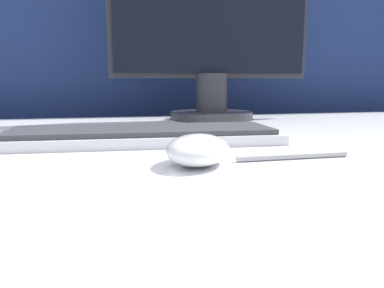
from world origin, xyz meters
TOP-DOWN VIEW (x-y plane):
  - partition_panel at (0.00, 0.61)m, footprint 5.00×0.03m
  - computer_mouse_near at (-0.01, -0.17)m, footprint 0.11×0.12m
  - keyboard at (-0.06, 0.01)m, footprint 0.44×0.17m
  - monitor at (0.16, 0.36)m, footprint 0.52×0.21m
  - pen at (0.11, -0.17)m, footprint 0.15×0.01m

SIDE VIEW (x-z plane):
  - partition_panel at x=0.00m, z-range 0.00..1.35m
  - pen at x=0.11m, z-range 0.75..0.76m
  - keyboard at x=-0.06m, z-range 0.75..0.77m
  - computer_mouse_near at x=-0.01m, z-range 0.75..0.79m
  - monitor at x=0.16m, z-range 0.76..1.31m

